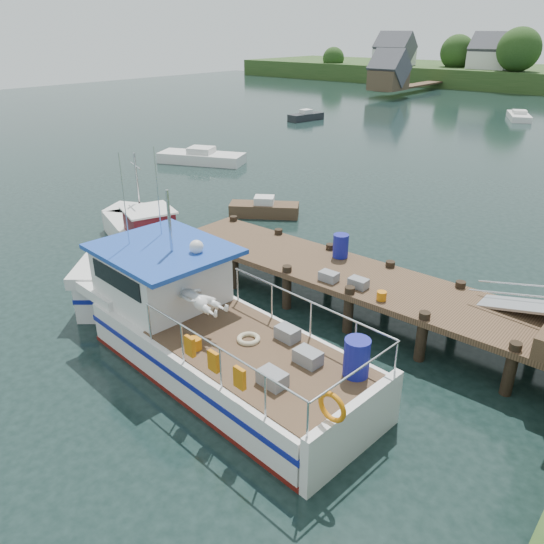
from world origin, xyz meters
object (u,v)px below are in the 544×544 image
Objects in this scene: moored_rowboat at (264,209)px; moored_a at (202,157)px; work_boat at (145,232)px; moored_d at (519,116)px; dock at (518,297)px; lobster_boat at (194,324)px; moored_e at (306,116)px.

moored_rowboat is 12.79m from moored_a.
moored_a is (-9.91, 12.72, -0.23)m from work_boat.
moored_a is 1.10× the size of moored_d.
lobster_boat is (-7.28, -5.35, -1.18)m from dock.
work_boat is 1.30× the size of moored_d.
moored_a is at bearing -73.95° from moored_e.
moored_e is at bearing 118.71° from moored_rowboat.
work_boat is at bearing 156.29° from lobster_boat.
work_boat reaches higher than moored_a.
moored_a is 37.33m from moored_d.
lobster_boat is at bearing -8.15° from work_boat.
work_boat is at bearing -105.25° from moored_rowboat.
work_boat reaches higher than moored_rowboat.
work_boat is 1.19× the size of moored_a.
lobster_boat reaches higher than moored_d.
moored_e is (-17.06, -15.15, 0.06)m from moored_d.
lobster_boat reaches higher than moored_rowboat.
lobster_boat is 13.08m from moored_rowboat.
work_boat is at bearing -85.54° from moored_d.
work_boat reaches higher than moored_d.
moored_d is at bearing 102.56° from lobster_boat.
lobster_boat is 1.88× the size of moored_a.
moored_d is at bearing 41.86° from moored_e.
moored_d is (0.04, 41.70, -0.03)m from moored_rowboat.
moored_e is (-31.14, 32.33, -1.83)m from dock.
moored_rowboat is 0.86× the size of moored_e.
moored_d is 1.39× the size of moored_e.
dock reaches higher than moored_rowboat.
dock is 2.56× the size of moored_a.
lobster_boat reaches higher than moored_e.
moored_a reaches higher than moored_d.
work_boat is 16.13m from moored_a.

